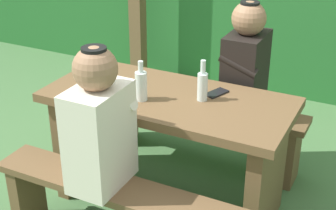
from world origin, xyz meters
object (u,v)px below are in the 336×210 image
object	(u,v)px
person_black_coat	(245,63)
drinking_glass	(128,88)
bench_far	(204,119)
bottle_right	(202,85)
bench_near	(120,208)
picnic_table	(168,132)
person_white_shirt	(99,124)
bottle_left	(141,85)
cell_phone	(217,93)

from	to	relation	value
person_black_coat	drinking_glass	size ratio (longest dim) A/B	9.56
bench_far	drinking_glass	distance (m)	0.79
bottle_right	bench_near	bearing A→B (deg)	-108.42
bench_far	bottle_right	size ratio (longest dim) A/B	6.02
picnic_table	bench_near	distance (m)	0.57
picnic_table	person_white_shirt	distance (m)	0.62
person_white_shirt	bottle_right	bearing A→B (deg)	63.44
drinking_glass	bottle_right	xyz separation A→B (m)	(0.40, 0.11, 0.05)
person_white_shirt	bottle_left	world-z (taller)	person_white_shirt
picnic_table	bottle_left	xyz separation A→B (m)	(-0.11, -0.11, 0.32)
person_white_shirt	bottle_left	distance (m)	0.43
person_black_coat	bottle_left	size ratio (longest dim) A/B	3.17
picnic_table	bottle_right	distance (m)	0.38
person_black_coat	cell_phone	distance (m)	0.40
person_white_shirt	person_black_coat	bearing A→B (deg)	71.45
bench_near	person_white_shirt	world-z (taller)	person_white_shirt
person_white_shirt	drinking_glass	bearing A→B (deg)	104.17
person_white_shirt	drinking_glass	world-z (taller)	person_white_shirt
person_white_shirt	bottle_left	bearing A→B (deg)	91.59
person_black_coat	bottle_left	distance (m)	0.76
picnic_table	person_black_coat	size ratio (longest dim) A/B	1.95
drinking_glass	cell_phone	bearing A→B (deg)	26.82
bench_near	person_black_coat	bearing A→B (deg)	76.11
person_black_coat	cell_phone	bearing A→B (deg)	-94.94
bench_far	person_black_coat	world-z (taller)	person_black_coat
bench_near	bottle_right	bearing A→B (deg)	71.58
bench_near	person_black_coat	world-z (taller)	person_black_coat
drinking_glass	cell_phone	xyz separation A→B (m)	(0.45, 0.23, -0.03)
bench_far	picnic_table	bearing A→B (deg)	-90.00
person_white_shirt	bench_near	bearing A→B (deg)	-2.00
bottle_right	bench_far	bearing A→B (deg)	110.65
drinking_glass	bottle_right	world-z (taller)	bottle_right
person_black_coat	cell_phone	world-z (taller)	person_black_coat
bottle_left	cell_phone	world-z (taller)	bottle_left
picnic_table	bench_near	size ratio (longest dim) A/B	1.00
person_black_coat	bench_near	bearing A→B (deg)	-103.89
bench_near	bottle_right	world-z (taller)	bottle_right
picnic_table	person_white_shirt	size ratio (longest dim) A/B	1.95
bench_far	bottle_right	bearing A→B (deg)	-69.35
drinking_glass	bottle_left	world-z (taller)	bottle_left
bench_far	cell_phone	world-z (taller)	cell_phone
bench_far	bottle_left	size ratio (longest dim) A/B	6.17
bench_near	person_white_shirt	bearing A→B (deg)	178.00
person_black_coat	drinking_glass	xyz separation A→B (m)	(-0.48, -0.62, -0.02)
person_white_shirt	bottle_left	xyz separation A→B (m)	(-0.01, 0.43, 0.03)
picnic_table	person_white_shirt	xyz separation A→B (m)	(-0.09, -0.54, 0.29)
picnic_table	cell_phone	world-z (taller)	cell_phone
picnic_table	bottle_right	xyz separation A→B (m)	(0.19, 0.03, 0.32)
bench_near	person_black_coat	xyz separation A→B (m)	(0.27, 1.09, 0.46)
bench_near	person_white_shirt	size ratio (longest dim) A/B	1.95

